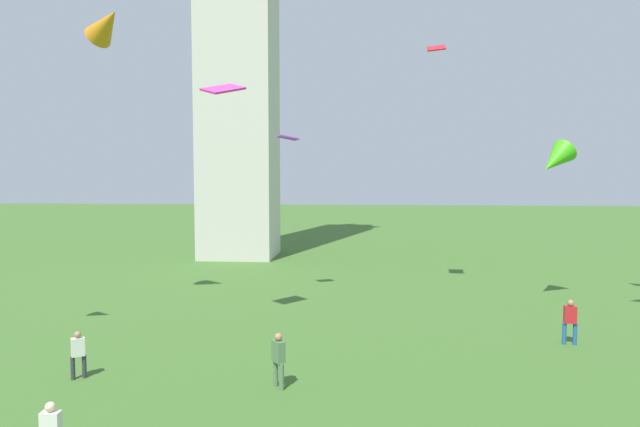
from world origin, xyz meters
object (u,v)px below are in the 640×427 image
object	(u,v)px
kite_flying_6	(223,89)
kite_flying_7	(288,138)
person_0	(78,352)
person_2	(279,357)
person_3	(570,319)
kite_flying_1	(436,48)
kite_flying_5	(106,24)
kite_flying_0	(555,160)

from	to	relation	value
kite_flying_6	kite_flying_7	size ratio (longest dim) A/B	1.44
person_0	kite_flying_6	xyz separation A→B (m)	(3.58, 6.09, 9.62)
person_2	person_3	world-z (taller)	person_3
kite_flying_1	kite_flying_6	size ratio (longest dim) A/B	0.76
person_2	kite_flying_5	xyz separation A→B (m)	(-9.45, 8.75, 12.92)
person_0	kite_flying_0	xyz separation A→B (m)	(19.38, 11.98, 6.69)
person_0	kite_flying_5	bearing A→B (deg)	73.92
person_3	person_0	bearing A→B (deg)	-155.34
kite_flying_7	kite_flying_0	bearing A→B (deg)	149.75
person_2	kite_flying_7	size ratio (longest dim) A/B	1.36
person_0	kite_flying_0	bearing A→B (deg)	-1.27
person_0	kite_flying_1	world-z (taller)	kite_flying_1
person_0	person_2	xyz separation A→B (m)	(6.89, -0.32, 0.10)
kite_flying_0	kite_flying_6	distance (m)	17.11
kite_flying_0	kite_flying_5	xyz separation A→B (m)	(-21.94, -3.55, 6.34)
person_3	kite_flying_1	size ratio (longest dim) A/B	1.25
person_3	kite_flying_6	size ratio (longest dim) A/B	0.96
kite_flying_0	kite_flying_7	bearing A→B (deg)	-129.00
person_0	kite_flying_0	world-z (taller)	kite_flying_0
kite_flying_6	kite_flying_1	bearing A→B (deg)	-9.20
person_2	kite_flying_5	world-z (taller)	kite_flying_5
person_0	person_2	distance (m)	6.90
kite_flying_1	kite_flying_7	bearing A→B (deg)	101.83
person_3	kite_flying_0	world-z (taller)	kite_flying_0
kite_flying_0	kite_flying_5	world-z (taller)	kite_flying_5
person_2	kite_flying_0	xyz separation A→B (m)	(12.49, 12.30, 6.59)
kite_flying_5	kite_flying_6	size ratio (longest dim) A/B	1.34
kite_flying_1	kite_flying_5	bearing A→B (deg)	112.92
person_2	kite_flying_6	distance (m)	11.95
person_2	kite_flying_6	world-z (taller)	kite_flying_6
person_2	kite_flying_1	world-z (taller)	kite_flying_1
kite_flying_7	person_2	bearing A→B (deg)	69.70
kite_flying_6	kite_flying_0	bearing A→B (deg)	-27.43
person_0	kite_flying_7	xyz separation A→B (m)	(5.45, 12.89, 7.95)
person_2	kite_flying_7	distance (m)	15.43
person_3	kite_flying_1	world-z (taller)	kite_flying_1
person_2	person_3	bearing A→B (deg)	80.15
kite_flying_5	kite_flying_7	size ratio (longest dim) A/B	1.93
person_3	kite_flying_5	bearing A→B (deg)	179.58
kite_flying_0	kite_flying_7	world-z (taller)	kite_flying_7
kite_flying_1	kite_flying_5	xyz separation A→B (m)	(-16.08, -5.62, 0.16)
person_0	person_3	distance (m)	18.73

